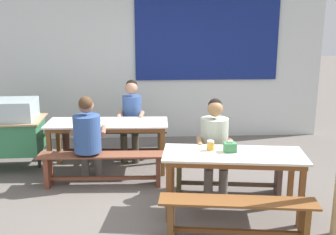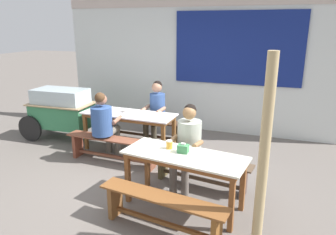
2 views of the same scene
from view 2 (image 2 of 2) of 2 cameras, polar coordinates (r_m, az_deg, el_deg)
The scene contains 16 objects.
ground_plane at distance 4.95m, azimuth -4.29°, elevation -11.66°, with size 40.00×40.00×0.00m, color #675F59.
backdrop_wall at distance 7.08m, azimuth 5.32°, elevation 9.87°, with size 6.16×0.23×2.89m.
dining_table_far at distance 5.95m, azimuth -7.10°, elevation 0.06°, with size 1.79×0.70×0.74m.
dining_table_near at distance 4.09m, azimuth 2.95°, elevation -7.73°, with size 1.66×0.83×0.74m.
bench_far_back at distance 6.57m, azimuth -4.47°, elevation -1.49°, with size 1.78×0.35×0.45m.
bench_far_front at distance 5.57m, azimuth -9.96°, elevation -5.15°, with size 1.73×0.34×0.45m.
bench_near_back at distance 4.75m, azimuth 5.98°, elevation -9.07°, with size 1.54×0.46×0.45m.
bench_near_front at distance 3.78m, azimuth -1.13°, elevation -16.08°, with size 1.60×0.48×0.45m.
food_cart at distance 6.93m, azimuth -18.80°, elevation 1.40°, with size 1.65×0.80×1.06m.
person_center_facing at distance 6.26m, azimuth -2.21°, elevation 1.57°, with size 0.45×0.54×1.27m.
person_left_back_turned at distance 5.60m, azimuth -11.53°, elevation -0.75°, with size 0.48×0.61×1.24m.
person_right_near_table at distance 4.59m, azimuth 3.56°, elevation -4.29°, with size 0.49×0.61×1.24m.
tissue_box at distance 4.09m, azimuth 2.75°, elevation -5.62°, with size 0.14×0.11×0.13m.
condiment_jar at distance 4.21m, azimuth 0.25°, elevation -4.90°, with size 0.08×0.08×0.12m.
soup_bowl at distance 6.03m, azimuth -7.62°, elevation 1.23°, with size 0.15×0.15×0.04m, color silver.
wooden_support_post at distance 3.29m, azimuth 16.90°, elevation -7.15°, with size 0.11×0.11×2.11m, color tan.
Camera 2 is at (1.82, -3.97, 2.33)m, focal length 33.72 mm.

